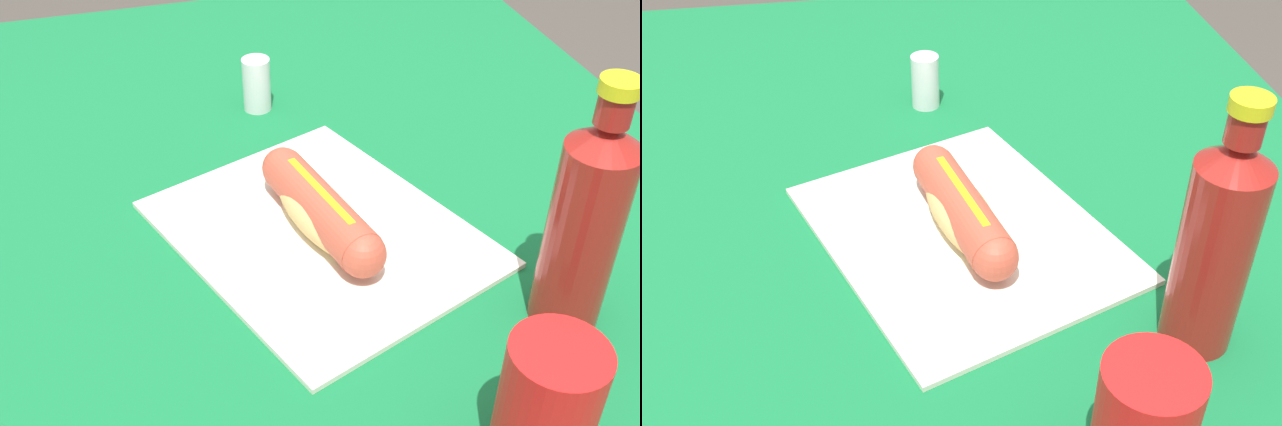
{
  "view_description": "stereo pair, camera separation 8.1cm",
  "coord_description": "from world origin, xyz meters",
  "views": [
    {
      "loc": [
        -0.68,
        0.19,
        1.3
      ],
      "look_at": [
        -0.07,
        0.01,
        0.81
      ],
      "focal_mm": 44.47,
      "sensor_mm": 36.0,
      "label": 1
    },
    {
      "loc": [
        -0.7,
        0.11,
        1.3
      ],
      "look_at": [
        -0.07,
        0.01,
        0.81
      ],
      "focal_mm": 44.47,
      "sensor_mm": 36.0,
      "label": 2
    }
  ],
  "objects": [
    {
      "name": "dining_table",
      "position": [
        0.0,
        0.0,
        0.64
      ],
      "size": [
        1.18,
        0.93,
        0.78
      ],
      "color": "brown",
      "rests_on": "ground"
    },
    {
      "name": "paper_wrapper",
      "position": [
        -0.07,
        0.01,
        0.78
      ],
      "size": [
        0.4,
        0.37,
        0.01
      ],
      "primitive_type": "cube",
      "rotation": [
        0.0,
        0.0,
        0.36
      ],
      "color": "silver",
      "rests_on": "dining_table"
    },
    {
      "name": "hot_dog",
      "position": [
        -0.07,
        0.01,
        0.81
      ],
      "size": [
        0.21,
        0.09,
        0.05
      ],
      "color": "#DBB26B",
      "rests_on": "paper_wrapper"
    },
    {
      "name": "soda_bottle",
      "position": [
        -0.24,
        -0.18,
        0.88
      ],
      "size": [
        0.06,
        0.06,
        0.25
      ],
      "color": "maroon",
      "rests_on": "dining_table"
    },
    {
      "name": "salt_shaker",
      "position": [
        0.21,
        0.01,
        0.81
      ],
      "size": [
        0.04,
        0.04,
        0.07
      ],
      "primitive_type": "cylinder",
      "color": "silver",
      "rests_on": "dining_table"
    }
  ]
}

